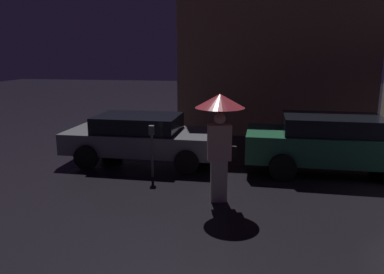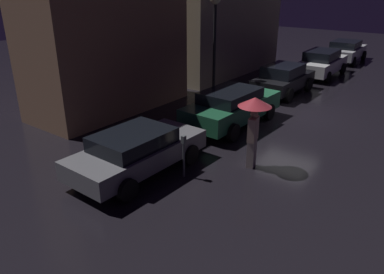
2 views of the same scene
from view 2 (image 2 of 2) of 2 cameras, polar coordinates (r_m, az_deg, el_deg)
The scene contains 11 objects.
ground_plane at distance 16.42m, azimuth 14.74°, elevation 3.64°, with size 60.00×60.00×0.00m, color black.
building_facade_left at distance 16.14m, azimuth -13.00°, elevation 16.28°, with size 6.81×3.00×7.01m.
building_facade_right at distance 22.87m, azimuth 4.82°, elevation 17.94°, with size 8.75×3.00×6.58m.
parked_car_grey at distance 10.79m, azimuth -8.37°, elevation -2.03°, with size 4.24×1.98×1.28m.
parked_car_green at distance 14.37m, azimuth 6.10°, elevation 4.73°, with size 4.52×2.00×1.41m.
parked_car_black at distance 18.98m, azimuth 13.76°, elevation 8.64°, with size 3.97×1.89×1.44m.
parked_car_white at distance 23.38m, azimuth 19.17°, elevation 10.66°, with size 4.53×1.93×1.49m.
parked_car_silver at distance 28.43m, azimuth 22.36°, elevation 12.10°, with size 4.32×2.06×1.40m.
pedestrian_with_umbrella at distance 10.78m, azimuth 9.45°, elevation 3.23°, with size 0.96×0.96×2.16m.
parking_meter at distance 10.37m, azimuth -1.27°, elevation -2.25°, with size 0.12×0.10×1.25m.
street_lamp_near at distance 17.68m, azimuth 3.52°, elevation 17.21°, with size 0.49×0.49×4.68m.
Camera 2 is at (-14.51, -5.72, 5.15)m, focal length 35.00 mm.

